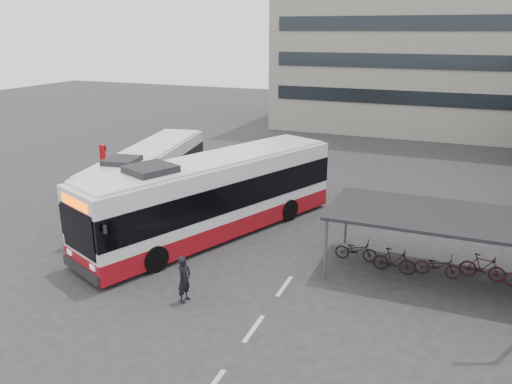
% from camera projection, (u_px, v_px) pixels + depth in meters
% --- Properties ---
extents(ground, '(120.00, 120.00, 0.00)m').
position_uv_depth(ground, '(224.00, 274.00, 19.46)').
color(ground, '#28282B').
rests_on(ground, ground).
extents(bike_shelter, '(10.00, 4.00, 2.54)m').
position_uv_depth(bike_shelter, '(462.00, 245.00, 18.61)').
color(bike_shelter, '#595B60').
rests_on(bike_shelter, ground).
extents(road_markings, '(0.15, 7.60, 0.01)m').
position_uv_depth(road_markings, '(254.00, 329.00, 15.92)').
color(road_markings, beige).
rests_on(road_markings, ground).
extents(bus_main, '(7.76, 13.24, 3.90)m').
position_uv_depth(bus_main, '(214.00, 197.00, 22.83)').
color(bus_main, white).
rests_on(bus_main, ground).
extents(bus_teal, '(4.58, 11.74, 3.39)m').
position_uv_depth(bus_teal, '(149.00, 178.00, 26.46)').
color(bus_teal, white).
rests_on(bus_teal, ground).
extents(pedestrian, '(0.44, 0.64, 1.71)m').
position_uv_depth(pedestrian, '(184.00, 279.00, 17.30)').
color(pedestrian, black).
rests_on(pedestrian, ground).
extents(sign_totem_north, '(0.52, 0.25, 2.41)m').
position_uv_depth(sign_totem_north, '(104.00, 164.00, 30.66)').
color(sign_totem_north, '#9E090A').
rests_on(sign_totem_north, ground).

